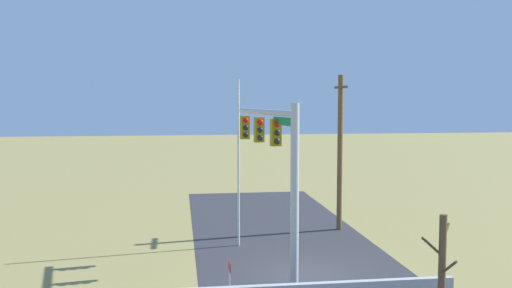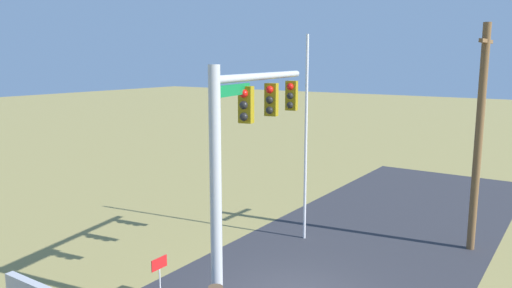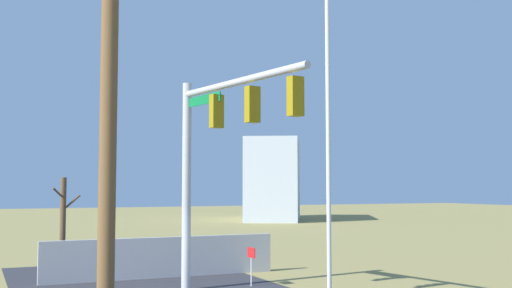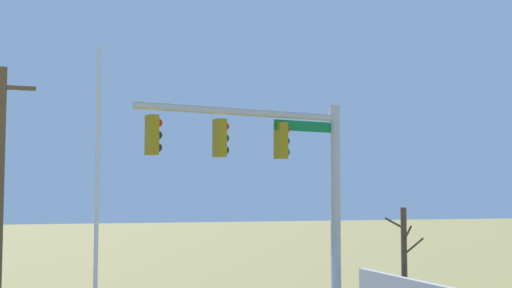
# 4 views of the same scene
# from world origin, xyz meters

# --- Properties ---
(sidewalk_corner) EXTENTS (6.00, 6.00, 0.01)m
(sidewalk_corner) POSITION_xyz_m (3.23, -0.91, 0.00)
(sidewalk_corner) COLOR #B7B5AD
(sidewalk_corner) RESTS_ON ground_plane
(retaining_fence) EXTENTS (0.20, 8.22, 1.40)m
(retaining_fence) POSITION_xyz_m (5.04, -0.98, 0.70)
(retaining_fence) COLOR #A8A8AD
(retaining_fence) RESTS_ON ground_plane
(signal_mast) EXTENTS (5.86, 1.34, 6.36)m
(signal_mast) POSITION_xyz_m (0.52, -1.24, 4.49)
(signal_mast) COLOR #B2B5BA
(signal_mast) RESTS_ON ground_plane
(flagpole) EXTENTS (0.10, 0.10, 7.34)m
(flagpole) POSITION_xyz_m (-4.30, -2.04, 3.67)
(flagpole) COLOR silver
(flagpole) RESTS_ON ground_plane
(utility_pole) EXTENTS (1.90, 0.26, 7.66)m
(utility_pole) POSITION_xyz_m (-6.61, 3.22, 3.99)
(utility_pole) COLOR brown
(utility_pole) RESTS_ON ground_plane
(bare_tree) EXTENTS (1.27, 1.02, 3.47)m
(bare_tree) POSITION_xyz_m (6.17, 2.24, 1.80)
(bare_tree) COLOR brown
(bare_tree) RESTS_ON ground_plane
(open_sign) EXTENTS (0.56, 0.04, 1.22)m
(open_sign) POSITION_xyz_m (2.06, -3.03, 0.91)
(open_sign) COLOR silver
(open_sign) RESTS_ON ground_plane
(distant_building) EXTENTS (12.22, 9.77, 7.64)m
(distant_building) POSITION_xyz_m (37.60, -21.28, 3.82)
(distant_building) COLOR silver
(distant_building) RESTS_ON ground_plane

